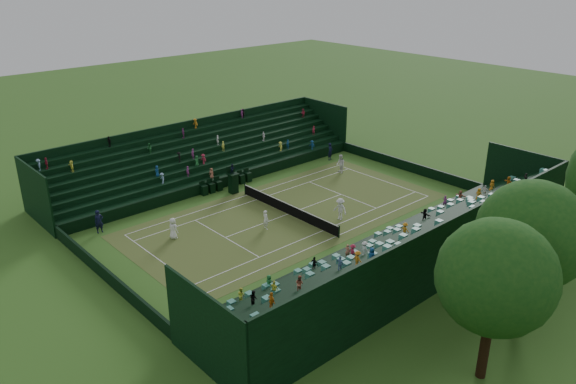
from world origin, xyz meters
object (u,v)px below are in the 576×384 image
Objects in this scene: umpire_chair at (233,181)px; player_near_west at (173,228)px; tennis_net at (288,208)px; player_near_east at (266,220)px; player_far_east at (340,209)px; player_far_west at (341,164)px.

umpire_chair is 9.81m from player_near_west.
tennis_net is at bearing 4.62° from umpire_chair.
umpire_chair reaches higher than player_near_east.
umpire_chair is 1.50× the size of player_far_east.
tennis_net is 3.25m from player_near_east.
player_near_east is at bearing -46.66° from player_far_west.
player_near_east is 0.86× the size of player_far_west.
umpire_chair is 1.74× the size of player_near_east.
tennis_net is at bearing -116.40° from player_near_west.
player_near_east is at bearing -123.93° from player_far_east.
umpire_chair is 8.11m from player_near_east.
umpire_chair is at bearing -15.50° from player_near_east.
player_far_east reaches higher than player_near_east.
tennis_net is 6.86m from umpire_chair.
umpire_chair is (-6.81, -0.55, 0.65)m from tennis_net.
player_near_west is 0.90× the size of player_far_west.
player_far_east is at bearing -128.46° from player_near_west.
player_far_east is at bearing -112.37° from player_near_east.
tennis_net is at bearing -153.47° from player_far_east.
player_near_east is at bearing -129.90° from player_near_west.
player_far_west reaches higher than player_near_east.
tennis_net is at bearing -45.58° from player_far_west.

